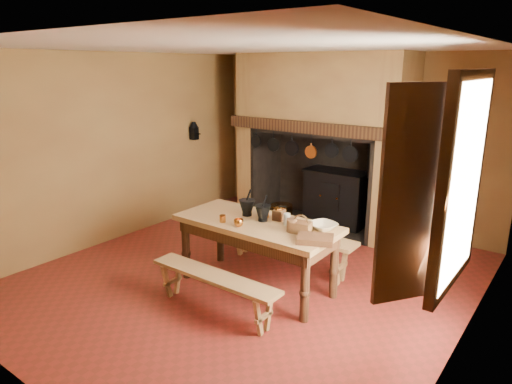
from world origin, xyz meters
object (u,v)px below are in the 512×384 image
Objects in this scene: coffee_grinder at (279,214)px; work_table at (257,232)px; iron_range at (337,197)px; mixing_bowl at (323,226)px; wicker_basket at (301,227)px; bench_front at (214,284)px.

work_table is at bearing -140.95° from coffee_grinder.
iron_range reaches higher than mixing_bowl.
coffee_grinder is at bearing 143.25° from wicker_basket.
iron_range is at bearing 113.30° from mixing_bowl.
iron_range reaches higher than bench_front.
coffee_grinder reaches higher than mixing_bowl.
iron_range reaches higher than wicker_basket.
coffee_grinder is (0.45, -2.41, 0.43)m from iron_range.
iron_range is 5.29× the size of mixing_bowl.
work_table is 1.21× the size of bench_front.
iron_range is 0.99× the size of bench_front.
iron_range is 3.38m from bench_front.
bench_front is at bearing -85.38° from iron_range.
mixing_bowl is at bearing -66.70° from iron_range.
wicker_basket reaches higher than bench_front.
iron_range is 2.63m from mixing_bowl.
wicker_basket is (0.88, -2.62, 0.43)m from iron_range.
bench_front is at bearing -90.00° from work_table.
work_table is at bearing 167.78° from wicker_basket.
iron_range is 0.82× the size of work_table.
wicker_basket is at bearing -1.56° from work_table.
iron_range is 2.63m from work_table.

